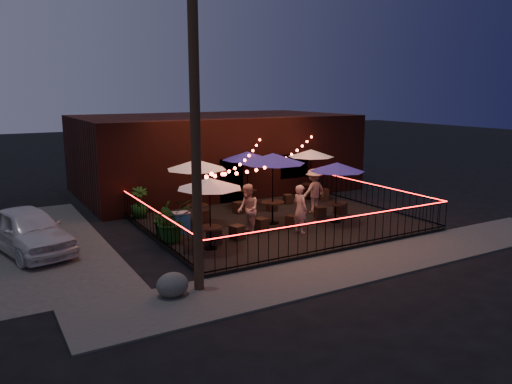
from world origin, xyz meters
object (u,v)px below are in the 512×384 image
utility_pole (196,142)px  cafe_table_1 (197,165)px  cafe_table_2 (273,159)px  cafe_table_4 (337,168)px  boulder (172,285)px  cafe_table_0 (210,184)px  cafe_table_3 (247,156)px  cooler (181,222)px  cafe_table_5 (311,154)px

utility_pole → cafe_table_1: size_ratio=3.13×
cafe_table_2 → cafe_table_4: cafe_table_2 is taller
cafe_table_2 → boulder: bearing=-142.3°
cafe_table_1 → cafe_table_4: cafe_table_1 is taller
cafe_table_0 → cafe_table_2: bearing=26.4°
cafe_table_3 → cooler: (-4.13, -2.46, -1.88)m
cafe_table_1 → cafe_table_3: 3.59m
cafe_table_2 → cafe_table_5: 4.96m
utility_pole → cooler: utility_pole is taller
utility_pole → cafe_table_0: utility_pole is taller
cooler → cafe_table_4: bearing=-12.8°
cafe_table_0 → cafe_table_4: size_ratio=0.95×
cafe_table_1 → cafe_table_2: (2.64, -1.25, 0.20)m
cafe_table_3 → cafe_table_5: bearing=0.0°
utility_pole → cafe_table_3: 9.40m
utility_pole → cooler: 6.20m
cafe_table_1 → boulder: 6.93m
cooler → cafe_table_5: bearing=20.1°
cafe_table_1 → cafe_table_3: (3.15, 1.71, -0.05)m
utility_pole → cafe_table_2: size_ratio=2.41×
utility_pole → cafe_table_3: bearing=53.0°
cafe_table_0 → boulder: size_ratio=2.73×
utility_pole → cafe_table_3: size_ratio=2.75×
cafe_table_5 → cafe_table_0: bearing=-147.8°
cafe_table_1 → cafe_table_3: cafe_table_1 is taller
utility_pole → boulder: 3.74m
boulder → cafe_table_2: bearing=37.7°
utility_pole → cafe_table_1: bearing=66.9°
cafe_table_5 → cooler: 8.16m
cafe_table_1 → cafe_table_5: 6.82m
cafe_table_4 → utility_pole: bearing=-155.3°
cafe_table_3 → boulder: (-6.35, -7.47, -2.09)m
cafe_table_5 → utility_pole: bearing=-140.6°
cafe_table_0 → boulder: bearing=-130.4°
cafe_table_4 → cooler: 6.35m
cafe_table_3 → boulder: size_ratio=3.34×
cafe_table_0 → cafe_table_4: bearing=6.5°
cafe_table_0 → cafe_table_2: size_ratio=0.72×
cafe_table_5 → boulder: cafe_table_5 is taller
cafe_table_1 → cafe_table_2: size_ratio=0.77×
cafe_table_2 → boulder: (-5.84, -4.51, -2.35)m
cafe_table_0 → cafe_table_5: cafe_table_5 is taller
cafe_table_2 → boulder: size_ratio=3.82×
cafe_table_1 → cafe_table_0: bearing=-105.5°
cafe_table_2 → cafe_table_3: (0.52, 2.96, -0.26)m
cafe_table_5 → cafe_table_1: bearing=-165.5°
cafe_table_5 → cafe_table_3: bearing=180.0°
utility_pole → cooler: size_ratio=10.15×
cafe_table_1 → cafe_table_5: bearing=14.5°
cafe_table_0 → cafe_table_3: cafe_table_3 is taller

